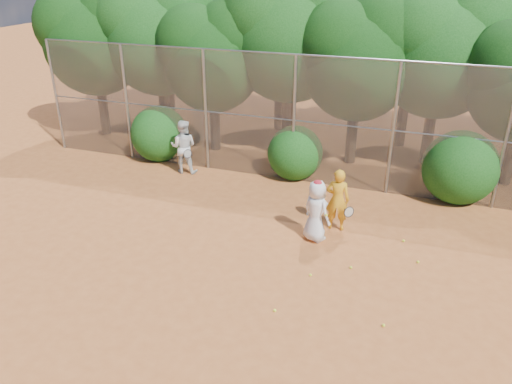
% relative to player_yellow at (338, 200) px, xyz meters
% --- Properties ---
extents(ground, '(80.00, 80.00, 0.00)m').
position_rel_player_yellow_xyz_m(ground, '(-0.99, -3.27, -0.85)').
color(ground, '#A45425').
rests_on(ground, ground).
extents(fence_back, '(20.05, 0.09, 4.03)m').
position_rel_player_yellow_xyz_m(fence_back, '(-1.11, 2.73, 1.20)').
color(fence_back, gray).
rests_on(fence_back, ground).
extents(tree_0, '(4.38, 3.81, 6.00)m').
position_rel_player_yellow_xyz_m(tree_0, '(-10.43, 4.77, 3.08)').
color(tree_0, black).
rests_on(tree_0, ground).
extents(tree_1, '(4.64, 4.03, 6.35)m').
position_rel_player_yellow_xyz_m(tree_1, '(-7.93, 5.27, 3.31)').
color(tree_1, black).
rests_on(tree_1, ground).
extents(tree_2, '(3.99, 3.47, 5.47)m').
position_rel_player_yellow_xyz_m(tree_2, '(-5.44, 4.57, 2.73)').
color(tree_2, black).
rests_on(tree_2, ground).
extents(tree_3, '(4.89, 4.26, 6.70)m').
position_rel_player_yellow_xyz_m(tree_3, '(-2.92, 5.58, 3.55)').
color(tree_3, black).
rests_on(tree_3, ground).
extents(tree_4, '(4.19, 3.64, 5.73)m').
position_rel_player_yellow_xyz_m(tree_4, '(-0.43, 4.97, 2.91)').
color(tree_4, black).
rests_on(tree_4, ground).
extents(tree_5, '(4.51, 3.92, 6.17)m').
position_rel_player_yellow_xyz_m(tree_5, '(2.07, 5.77, 3.20)').
color(tree_5, black).
rests_on(tree_5, ground).
extents(tree_9, '(4.83, 4.20, 6.62)m').
position_rel_player_yellow_xyz_m(tree_9, '(-8.93, 7.58, 3.49)').
color(tree_9, black).
rests_on(tree_9, ground).
extents(tree_10, '(5.15, 4.48, 7.06)m').
position_rel_player_yellow_xyz_m(tree_10, '(-3.92, 7.78, 3.78)').
color(tree_10, black).
rests_on(tree_10, ground).
extents(tree_11, '(4.64, 4.03, 6.35)m').
position_rel_player_yellow_xyz_m(tree_11, '(1.07, 7.37, 3.31)').
color(tree_11, black).
rests_on(tree_11, ground).
extents(bush_0, '(2.00, 2.00, 2.00)m').
position_rel_player_yellow_xyz_m(bush_0, '(-6.99, 3.03, 0.15)').
color(bush_0, '#104210').
rests_on(bush_0, ground).
extents(bush_1, '(1.80, 1.80, 1.80)m').
position_rel_player_yellow_xyz_m(bush_1, '(-1.99, 3.03, 0.05)').
color(bush_1, '#104210').
rests_on(bush_1, ground).
extents(bush_2, '(2.20, 2.20, 2.20)m').
position_rel_player_yellow_xyz_m(bush_2, '(3.01, 3.03, 0.25)').
color(bush_2, '#104210').
rests_on(bush_2, ground).
extents(player_yellow, '(0.80, 0.55, 1.70)m').
position_rel_player_yellow_xyz_m(player_yellow, '(0.00, 0.00, 0.00)').
color(player_yellow, orange).
rests_on(player_yellow, ground).
extents(player_teen, '(0.95, 0.84, 1.65)m').
position_rel_player_yellow_xyz_m(player_teen, '(-0.39, -0.74, -0.03)').
color(player_teen, silver).
rests_on(player_teen, ground).
extents(player_white, '(0.99, 0.84, 1.80)m').
position_rel_player_yellow_xyz_m(player_white, '(-5.57, 2.13, 0.05)').
color(player_white, silver).
rests_on(player_white, ground).
extents(ball_0, '(0.07, 0.07, 0.07)m').
position_rel_player_yellow_xyz_m(ball_0, '(0.72, -1.78, -0.82)').
color(ball_0, '#DBEC2B').
rests_on(ball_0, ground).
extents(ball_1, '(0.07, 0.07, 0.07)m').
position_rel_player_yellow_xyz_m(ball_1, '(2.18, -1.01, -0.82)').
color(ball_1, '#DBEC2B').
rests_on(ball_1, ground).
extents(ball_2, '(0.07, 0.07, 0.07)m').
position_rel_player_yellow_xyz_m(ball_2, '(-0.48, -3.87, -0.82)').
color(ball_2, '#DBEC2B').
rests_on(ball_2, ground).
extents(ball_3, '(0.07, 0.07, 0.07)m').
position_rel_player_yellow_xyz_m(ball_3, '(1.68, -3.58, -0.82)').
color(ball_3, '#DBEC2B').
rests_on(ball_3, ground).
extents(ball_4, '(0.07, 0.07, 0.07)m').
position_rel_player_yellow_xyz_m(ball_4, '(-0.09, -2.39, -0.82)').
color(ball_4, '#DBEC2B').
rests_on(ball_4, ground).
extents(ball_5, '(0.07, 0.07, 0.07)m').
position_rel_player_yellow_xyz_m(ball_5, '(1.78, -0.13, -0.82)').
color(ball_5, '#DBEC2B').
rests_on(ball_5, ground).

